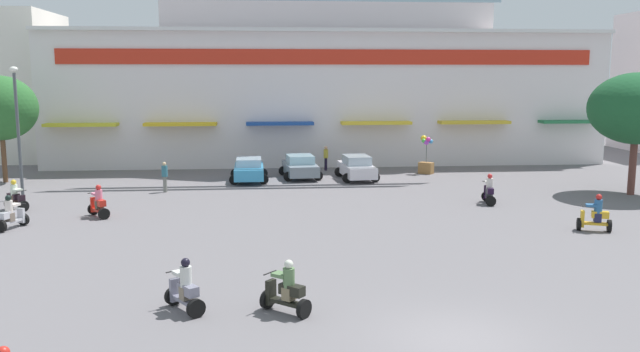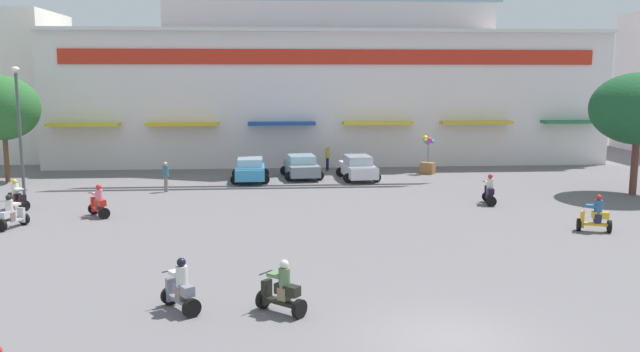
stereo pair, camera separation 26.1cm
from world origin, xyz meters
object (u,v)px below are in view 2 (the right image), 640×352
at_px(parked_car_2, 358,168).
at_px(parked_car_0, 250,169).
at_px(scooter_rider_7, 17,197).
at_px(streetlamp_near, 19,123).
at_px(scooter_rider_5, 181,289).
at_px(parked_car_1, 301,166).
at_px(pedestrian_1, 327,156).
at_px(scooter_rider_6, 282,291).
at_px(scooter_rider_2, 12,214).
at_px(scooter_rider_0, 595,216).
at_px(scooter_rider_1, 99,203).
at_px(pedestrian_0, 166,175).
at_px(scooter_rider_4, 490,191).
at_px(plaza_tree_0, 3,108).
at_px(plaza_tree_1, 639,109).
at_px(balloon_vendor_cart, 428,159).

bearing_deg(parked_car_2, parked_car_0, -179.09).
distance_m(scooter_rider_7, streetlamp_near, 4.43).
bearing_deg(parked_car_2, scooter_rider_5, -109.70).
bearing_deg(scooter_rider_7, parked_car_0, 34.79).
distance_m(parked_car_1, parked_car_2, 3.59).
relative_size(parked_car_1, pedestrian_1, 2.44).
bearing_deg(scooter_rider_6, streetlamp_near, 126.91).
relative_size(scooter_rider_2, scooter_rider_7, 1.05).
distance_m(parked_car_0, scooter_rider_0, 20.33).
distance_m(scooter_rider_1, scooter_rider_5, 13.54).
height_order(scooter_rider_0, pedestrian_0, pedestrian_0).
xyz_separation_m(parked_car_2, scooter_rider_4, (5.55, -8.23, -0.11)).
bearing_deg(scooter_rider_2, scooter_rider_5, -50.91).
height_order(plaza_tree_0, pedestrian_1, plaza_tree_0).
xyz_separation_m(scooter_rider_5, scooter_rider_7, (-9.73, 14.39, -0.03)).
bearing_deg(parked_car_0, plaza_tree_0, 176.54).
distance_m(plaza_tree_1, scooter_rider_7, 32.09).
distance_m(pedestrian_1, streetlamp_near, 19.27).
xyz_separation_m(parked_car_1, scooter_rider_0, (11.43, -15.12, -0.09)).
bearing_deg(scooter_rider_2, pedestrian_0, 58.08).
relative_size(scooter_rider_1, scooter_rider_5, 0.99).
bearing_deg(parked_car_1, scooter_rider_0, -52.90).
relative_size(parked_car_0, scooter_rider_4, 2.60).
distance_m(parked_car_2, streetlamp_near, 19.27).
xyz_separation_m(parked_car_0, balloon_vendor_cart, (11.56, 2.11, 0.24)).
xyz_separation_m(pedestrian_0, balloon_vendor_cart, (16.13, 5.46, -0.00)).
distance_m(scooter_rider_4, pedestrian_0, 17.45).
relative_size(scooter_rider_6, pedestrian_1, 0.91).
xyz_separation_m(scooter_rider_1, balloon_vendor_cart, (18.19, 11.70, 0.34)).
distance_m(scooter_rider_5, streetlamp_near, 20.33).
xyz_separation_m(parked_car_0, parked_car_2, (6.66, 0.11, 0.02)).
xyz_separation_m(plaza_tree_1, parked_car_0, (-20.81, 6.28, -3.93)).
xyz_separation_m(plaza_tree_0, scooter_rider_5, (13.47, -22.92, -3.86)).
xyz_separation_m(parked_car_1, scooter_rider_1, (-9.82, -10.59, -0.11)).
relative_size(scooter_rider_4, balloon_vendor_cart, 0.62).
height_order(scooter_rider_1, scooter_rider_2, scooter_rider_1).
distance_m(parked_car_0, parked_car_2, 6.66).
height_order(scooter_rider_0, streetlamp_near, streetlamp_near).
distance_m(parked_car_1, scooter_rider_5, 23.45).
bearing_deg(streetlamp_near, parked_car_0, 22.72).
bearing_deg(parked_car_2, balloon_vendor_cart, 22.22).
xyz_separation_m(plaza_tree_1, pedestrian_0, (-25.38, 2.93, -3.69)).
distance_m(plaza_tree_0, parked_car_0, 15.23).
bearing_deg(scooter_rider_4, scooter_rider_2, -170.96).
distance_m(plaza_tree_1, pedestrian_0, 25.81).
bearing_deg(parked_car_2, scooter_rider_2, -144.41).
bearing_deg(scooter_rider_5, parked_car_2, 70.30).
bearing_deg(scooter_rider_7, pedestrian_1, 36.06).
relative_size(plaza_tree_0, streetlamp_near, 0.93).
height_order(parked_car_0, scooter_rider_2, scooter_rider_2).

